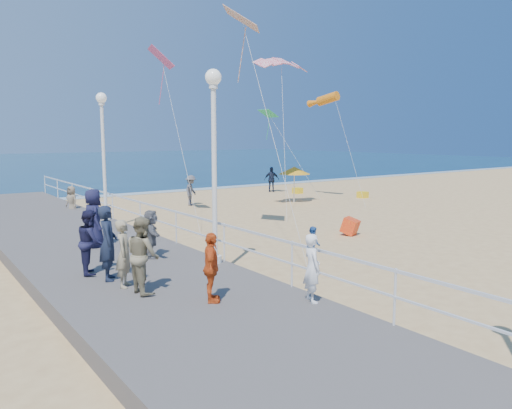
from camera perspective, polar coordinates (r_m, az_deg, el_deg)
ground at (r=17.56m, az=10.54°, el=-5.25°), size 160.00×160.00×0.00m
ocean at (r=77.88m, az=-26.57°, el=4.12°), size 160.00×90.00×0.05m
surf_line at (r=34.81m, az=-14.60°, el=1.13°), size 160.00×1.20×0.04m
boardwalk at (r=13.30m, az=-12.71°, el=-8.67°), size 5.00×44.00×0.40m
railing at (r=14.15m, az=-3.66°, el=-3.12°), size 0.05×42.00×0.55m
lamp_post_mid at (r=13.74m, az=-4.82°, el=6.66°), size 0.44×0.44×5.32m
lamp_post_far at (r=21.95m, az=-17.07°, el=6.77°), size 0.44×0.44×5.32m
woman_holding_toddler at (r=10.78m, az=6.42°, el=-7.22°), size 0.51×0.63×1.49m
toddler_held at (r=10.87m, az=6.52°, el=-4.46°), size 0.39×0.44×0.76m
spectator_0 at (r=12.80m, az=-16.54°, el=-4.24°), size 0.65×0.79×1.86m
spectator_1 at (r=11.59m, az=-12.80°, el=-5.64°), size 0.67×0.86×1.75m
spectator_3 at (r=10.74m, az=-5.14°, el=-7.20°), size 0.76×0.95×1.51m
spectator_4 at (r=16.74m, az=-18.07°, el=-1.49°), size 0.71×0.99×1.87m
spectator_5 at (r=14.90m, az=-11.89°, el=-3.29°), size 0.84×1.37×1.41m
spectator_6 at (r=12.14m, az=-14.82°, el=-5.43°), size 0.65×0.70×1.61m
spectator_7 at (r=13.55m, az=-18.38°, el=-4.07°), size 0.83×0.95×1.67m
beach_walker_a at (r=28.60m, az=-7.44°, el=1.61°), size 1.27×1.22×1.74m
beach_walker_b at (r=35.36m, az=1.80°, el=2.88°), size 1.07×1.00×1.77m
beach_walker_c at (r=26.14m, az=-20.30°, el=0.35°), size 0.69×0.85×1.51m
box_kite at (r=20.26m, az=10.71°, el=-2.64°), size 0.78×0.87×0.74m
beach_umbrella at (r=29.76m, az=4.40°, el=3.90°), size 1.90×1.90×2.14m
beach_chair_left at (r=34.57m, az=4.78°, el=1.60°), size 0.55×0.55×0.40m
beach_chair_right at (r=32.72m, az=12.09°, el=1.10°), size 0.55×0.55×0.40m
kite_parafoil at (r=26.45m, az=2.94°, el=16.07°), size 3.08×0.94×0.65m
kite_windsock at (r=31.13m, az=8.23°, el=11.88°), size 0.96×2.43×1.03m
kite_diamond_pink at (r=24.01m, az=-10.81°, el=16.20°), size 1.36×1.58×0.91m
kite_diamond_green at (r=32.84m, az=1.41°, el=10.36°), size 1.09×1.18×0.49m
kite_diamond_redwhite at (r=19.46m, az=-1.65°, el=20.40°), size 1.85×1.88×0.75m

